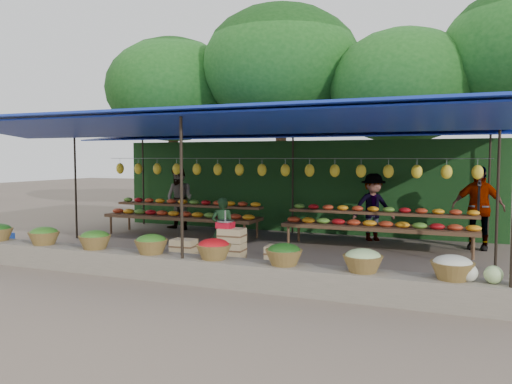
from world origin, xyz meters
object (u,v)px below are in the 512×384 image
at_px(vendor_seated, 223,228).
at_px(crate_counter, 231,253).
at_px(weighing_scale, 225,224).
at_px(blue_crate_back, 4,238).
at_px(blue_crate_front, 41,253).

bearing_deg(vendor_seated, crate_counter, 106.46).
bearing_deg(vendor_seated, weighing_scale, 101.47).
distance_m(vendor_seated, blue_crate_back, 5.64).
bearing_deg(crate_counter, vendor_seated, 123.83).
bearing_deg(weighing_scale, vendor_seated, 118.84).
height_order(vendor_seated, blue_crate_back, vendor_seated).
relative_size(crate_counter, blue_crate_front, 5.41).
bearing_deg(vendor_seated, blue_crate_back, -13.81).
height_order(weighing_scale, blue_crate_front, weighing_scale).
distance_m(crate_counter, vendor_seated, 1.09).
height_order(crate_counter, vendor_seated, vendor_seated).
distance_m(weighing_scale, blue_crate_front, 3.95).
distance_m(blue_crate_front, blue_crate_back, 2.49).
bearing_deg(blue_crate_front, vendor_seated, 23.52).
height_order(crate_counter, blue_crate_back, crate_counter).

